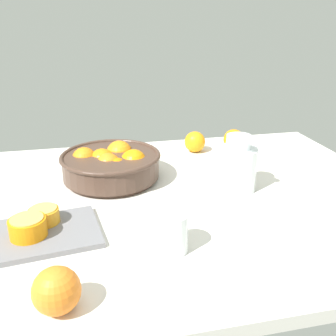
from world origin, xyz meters
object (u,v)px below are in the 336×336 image
object	(u,v)px
loose_orange_1	(56,291)
juice_pitcher	(237,169)
juice_glass	(171,235)
orange_half_0	(28,227)
orange_half_1	(44,215)
loose_orange_0	(234,140)
loose_orange_2	(195,142)
fruit_bowl	(111,165)
cutting_board	(36,236)

from	to	relation	value
loose_orange_1	juice_pitcher	bearing A→B (deg)	39.69
juice_pitcher	juice_glass	world-z (taller)	juice_pitcher
orange_half_0	orange_half_1	xyz separation A→B (cm)	(2.87, 5.30, -0.36)
loose_orange_0	loose_orange_2	xyz separation A→B (cm)	(-14.21, 0.53, -0.01)
juice_glass	loose_orange_0	xyz separation A→B (cm)	(35.82, 56.98, 0.01)
juice_pitcher	loose_orange_1	bearing A→B (deg)	-140.31
loose_orange_1	orange_half_1	bearing A→B (deg)	98.30
juice_glass	orange_half_0	bearing A→B (deg)	161.01
loose_orange_2	juice_glass	bearing A→B (deg)	-110.59
fruit_bowl	loose_orange_2	distance (cm)	35.51
orange_half_0	cutting_board	bearing A→B (deg)	33.78
orange_half_0	loose_orange_2	size ratio (longest dim) A/B	1.08
loose_orange_0	orange_half_0	bearing A→B (deg)	-144.05
juice_glass	loose_orange_1	distance (cm)	25.49
fruit_bowl	juice_pitcher	xyz separation A→B (cm)	(33.08, -13.91, 1.23)
juice_pitcher	orange_half_1	size ratio (longest dim) A/B	2.40
juice_pitcher	orange_half_1	distance (cm)	51.40
orange_half_1	loose_orange_1	xyz separation A→B (cm)	(4.10, -28.11, 0.94)
loose_orange_0	loose_orange_2	size ratio (longest dim) A/B	1.00
loose_orange_2	orange_half_1	bearing A→B (deg)	-138.49
orange_half_1	juice_pitcher	bearing A→B (deg)	11.49
loose_orange_0	loose_orange_2	distance (cm)	14.22
cutting_board	loose_orange_1	size ratio (longest dim) A/B	3.37
cutting_board	orange_half_1	world-z (taller)	orange_half_1
juice_pitcher	orange_half_1	world-z (taller)	juice_pitcher
juice_pitcher	orange_half_0	distance (cm)	55.44
fruit_bowl	orange_half_0	distance (cm)	35.65
orange_half_1	loose_orange_0	distance (cm)	74.68
fruit_bowl	loose_orange_0	xyz separation A→B (cm)	(44.74, 17.57, -1.01)
juice_pitcher	loose_orange_2	size ratio (longest dim) A/B	2.25
juice_pitcher	juice_glass	bearing A→B (deg)	-133.46
juice_pitcher	juice_glass	distance (cm)	35.21
loose_orange_1	loose_orange_2	size ratio (longest dim) A/B	1.10
orange_half_0	orange_half_1	bearing A→B (deg)	61.52
juice_pitcher	loose_orange_0	distance (cm)	33.64
juice_glass	loose_orange_2	distance (cm)	61.44
fruit_bowl	juice_glass	bearing A→B (deg)	-77.25
juice_pitcher	loose_orange_2	world-z (taller)	juice_pitcher
juice_glass	orange_half_1	size ratio (longest dim) A/B	1.25
juice_glass	cutting_board	size ratio (longest dim) A/B	0.32
juice_glass	juice_pitcher	bearing A→B (deg)	46.54
loose_orange_1	loose_orange_0	bearing A→B (deg)	50.36
orange_half_1	loose_orange_1	size ratio (longest dim) A/B	0.85
fruit_bowl	loose_orange_1	world-z (taller)	fruit_bowl
cutting_board	loose_orange_2	bearing A→B (deg)	43.42
fruit_bowl	loose_orange_2	size ratio (longest dim) A/B	3.96
orange_half_1	cutting_board	bearing A→B (deg)	-109.93
loose_orange_1	cutting_board	bearing A→B (deg)	103.59
juice_glass	orange_half_0	distance (cm)	30.67
juice_glass	loose_orange_1	xyz separation A→B (cm)	(-22.02, -12.83, 0.36)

